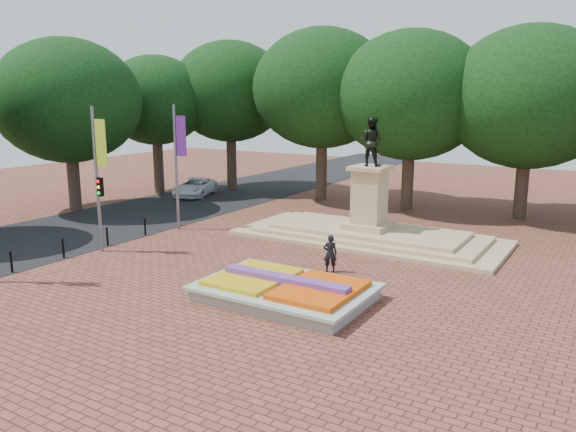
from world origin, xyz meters
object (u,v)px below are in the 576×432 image
object	(u,v)px
flower_bed	(286,290)
van	(195,187)
pedestrian	(330,253)
monument	(369,223)

from	to	relation	value
flower_bed	van	xyz separation A→B (m)	(-17.70, 15.42, 0.30)
pedestrian	monument	bearing A→B (deg)	-111.12
monument	van	xyz separation A→B (m)	(-16.67, 5.42, -0.20)
flower_bed	van	world-z (taller)	van
van	pedestrian	xyz separation A→B (m)	(17.54, -11.53, 0.14)
flower_bed	monument	distance (m)	10.07
flower_bed	pedestrian	xyz separation A→B (m)	(-0.15, 3.89, 0.44)
flower_bed	monument	bearing A→B (deg)	95.87
van	pedestrian	size ratio (longest dim) A/B	2.97
monument	van	bearing A→B (deg)	161.99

